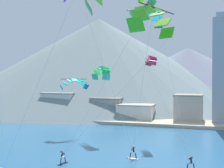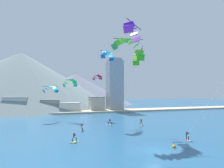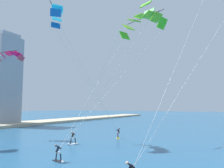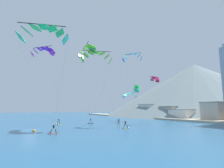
{
  "view_description": "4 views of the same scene",
  "coord_description": "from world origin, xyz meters",
  "views": [
    {
      "loc": [
        9.79,
        -18.41,
        10.84
      ],
      "look_at": [
        -2.47,
        19.74,
        9.96
      ],
      "focal_mm": 50.0,
      "sensor_mm": 36.0,
      "label": 1
    },
    {
      "loc": [
        -13.58,
        -22.51,
        8.28
      ],
      "look_at": [
        -1.8,
        14.29,
        10.34
      ],
      "focal_mm": 28.0,
      "sensor_mm": 36.0,
      "label": 2
    },
    {
      "loc": [
        -23.61,
        2.02,
        5.11
      ],
      "look_at": [
        2.67,
        16.99,
        8.21
      ],
      "focal_mm": 35.0,
      "sensor_mm": 36.0,
      "label": 3
    },
    {
      "loc": [
        40.62,
        -3.32,
        4.28
      ],
      "look_at": [
        2.55,
        17.98,
        10.54
      ],
      "focal_mm": 28.0,
      "sensor_mm": 36.0,
      "label": 4
    }
  ],
  "objects": [
    {
      "name": "kitesurfer_far_right",
      "position": [
        7.7,
        18.72,
        0.55
      ],
      "size": [
        1.73,
        1.15,
        1.79
      ],
      "color": "yellow",
      "rests_on": "ground"
    },
    {
      "name": "parafoil_kite_far_left",
      "position": [
        3.91,
        13.0,
        16.7
      ],
      "size": [
        13.69,
        7.58,
        16.49
      ],
      "color": "#3DC217"
    },
    {
      "name": "parafoil_kite_distant_low_drift",
      "position": [
        -9.33,
        34.89,
        11.81
      ],
      "size": [
        4.5,
        4.41,
        2.49
      ],
      "color": "#37C49A"
    },
    {
      "name": "kitesurfer_near_lead",
      "position": [
        8.42,
        2.81,
        0.52
      ],
      "size": [
        0.87,
        1.78,
        1.73
      ],
      "color": "#E54C33",
      "rests_on": "ground"
    },
    {
      "name": "parafoil_kite_near_trail",
      "position": [
        -2.62,
        1.92,
        18.0
      ],
      "size": [
        10.29,
        8.77,
        17.68
      ],
      "color": "purple"
    },
    {
      "name": "mountain_peak_west_ridge",
      "position": [
        0.02,
        115.33,
        11.58
      ],
      "size": [
        89.24,
        89.24,
        23.16
      ],
      "color": "slate",
      "rests_on": "ground"
    },
    {
      "name": "shore_building_harbour_front",
      "position": [
        -8.0,
        56.26,
        2.1
      ],
      "size": [
        9.01,
        6.06,
        4.18
      ],
      "color": "silver",
      "rests_on": "ground"
    },
    {
      "name": "shore_building_promenade_mid",
      "position": [
        4.52,
        57.78,
        3.38
      ],
      "size": [
        6.65,
        7.26,
        6.73
      ],
      "color": "#B7AD9E",
      "rests_on": "ground"
    },
    {
      "name": "shore_building_quay_east",
      "position": [
        -16.01,
        58.06,
        2.77
      ],
      "size": [
        7.92,
        5.7,
        5.52
      ],
      "color": "#A89E8E",
      "rests_on": "ground"
    },
    {
      "name": "ground_plane",
      "position": [
        0.0,
        0.0,
        0.0
      ],
      "size": [
        400.0,
        400.0,
        0.0
      ],
      "primitive_type": "plane",
      "color": "#23567F"
    },
    {
      "name": "parafoil_kite_far_right",
      "position": [
        0.68,
        25.72,
        19.37
      ],
      "size": [
        9.39,
        9.52,
        19.1
      ],
      "color": "#155DB2"
    },
    {
      "name": "kitesurfer_far_left",
      "position": [
        -8.05,
        16.47,
        0.48
      ],
      "size": [
        0.86,
        1.78,
        1.67
      ],
      "color": "black",
      "rests_on": "ground"
    },
    {
      "name": "kitesurfer_near_trail",
      "position": [
        -10.7,
        7.96,
        0.49
      ],
      "size": [
        1.68,
        1.28,
        1.69
      ],
      "color": "yellow",
      "rests_on": "ground"
    },
    {
      "name": "highrise_tower",
      "position": [
        13.32,
        57.39,
        12.43
      ],
      "size": [
        7.0,
        7.0,
        25.28
      ],
      "color": "#999EA8",
      "rests_on": "ground"
    },
    {
      "name": "parafoil_kite_distant_mid_solo",
      "position": [
        -15.18,
        35.81,
        9.73
      ],
      "size": [
        5.04,
        4.44,
        2.12
      ],
      "color": "#1574A4"
    },
    {
      "name": "shore_building_quay_west",
      "position": [
        -29.07,
        56.51,
        3.37
      ],
      "size": [
        8.91,
        5.31,
        6.72
      ],
      "color": "silver",
      "rests_on": "ground"
    },
    {
      "name": "race_marker_buoy",
      "position": [
        3.68,
        0.35,
        0.16
      ],
      "size": [
        0.56,
        0.56,
        1.02
      ],
      "color": "orange",
      "rests_on": "ground"
    },
    {
      "name": "parafoil_kite_mid_center",
      "position": [
        0.87,
        11.84,
        18.82
      ],
      "size": [
        7.35,
        10.88,
        18.6
      ],
      "color": "green"
    },
    {
      "name": "shoreline_strip",
      "position": [
        0.0,
        53.55,
        0.35
      ],
      "size": [
        180.0,
        10.0,
        0.7
      ],
      "primitive_type": "cube",
      "color": "#BCAD8E",
      "rests_on": "ground"
    },
    {
      "name": "kitesurfer_mid_center",
      "position": [
        -0.28,
        21.55,
        0.56
      ],
      "size": [
        1.78,
        0.7,
        1.8
      ],
      "color": "white",
      "rests_on": "ground"
    },
    {
      "name": "parafoil_kite_distant_high_outer",
      "position": [
        -0.27,
        35.32,
        13.85
      ],
      "size": [
        2.74,
        4.59,
        1.76
      ],
      "color": "#C03945"
    },
    {
      "name": "mountain_peak_central_summit",
      "position": [
        -35.95,
        105.82,
        17.76
      ],
      "size": [
        123.7,
        123.7,
        35.52
      ],
      "color": "slate",
      "rests_on": "ground"
    }
  ]
}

